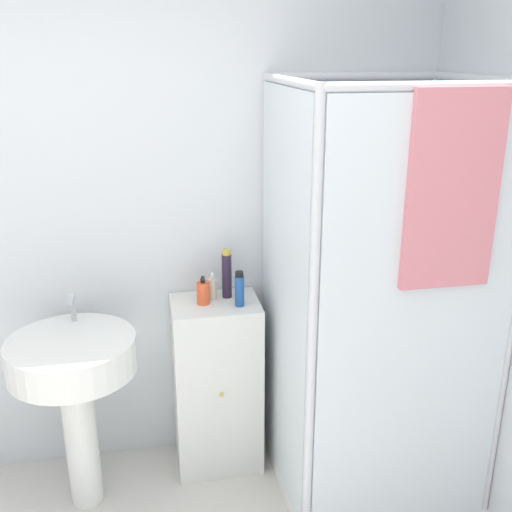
% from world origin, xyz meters
% --- Properties ---
extents(wall_back, '(6.40, 0.06, 2.50)m').
position_xyz_m(wall_back, '(0.00, 1.70, 1.25)').
color(wall_back, silver).
rests_on(wall_back, ground_plane).
extents(shower_enclosure, '(0.85, 0.88, 1.92)m').
position_xyz_m(shower_enclosure, '(1.19, 1.16, 0.54)').
color(shower_enclosure, white).
rests_on(shower_enclosure, ground_plane).
extents(vanity_cabinet, '(0.42, 0.34, 0.89)m').
position_xyz_m(vanity_cabinet, '(0.55, 1.50, 0.44)').
color(vanity_cabinet, silver).
rests_on(vanity_cabinet, ground_plane).
extents(sink, '(0.56, 0.56, 0.97)m').
position_xyz_m(sink, '(-0.09, 1.34, 0.66)').
color(sink, white).
rests_on(sink, ground_plane).
extents(soap_dispenser, '(0.06, 0.06, 0.14)m').
position_xyz_m(soap_dispenser, '(0.50, 1.50, 0.94)').
color(soap_dispenser, '#E5562D').
rests_on(soap_dispenser, vanity_cabinet).
extents(shampoo_bottle_tall_black, '(0.05, 0.05, 0.24)m').
position_xyz_m(shampoo_bottle_tall_black, '(0.62, 1.56, 1.00)').
color(shampoo_bottle_tall_black, '#281E33').
rests_on(shampoo_bottle_tall_black, vanity_cabinet).
extents(shampoo_bottle_blue, '(0.04, 0.04, 0.17)m').
position_xyz_m(shampoo_bottle_blue, '(0.66, 1.45, 0.97)').
color(shampoo_bottle_blue, '#1E4C93').
rests_on(shampoo_bottle_blue, vanity_cabinet).
extents(lotion_bottle_white, '(0.04, 0.04, 0.13)m').
position_xyz_m(lotion_bottle_white, '(0.55, 1.55, 0.94)').
color(lotion_bottle_white, beige).
rests_on(lotion_bottle_white, vanity_cabinet).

